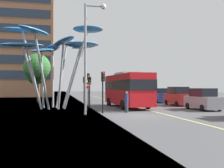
# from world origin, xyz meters

# --- Properties ---
(ground) EXTENTS (120.00, 240.00, 0.10)m
(ground) POSITION_xyz_m (-0.67, 0.00, -0.05)
(ground) COLOR #4C4C4F
(red_bus) EXTENTS (3.21, 9.87, 3.76)m
(red_bus) POSITION_xyz_m (1.19, 8.06, 2.05)
(red_bus) COLOR red
(red_bus) RESTS_ON ground
(leaf_sculpture) EXTENTS (10.15, 10.06, 8.37)m
(leaf_sculpture) POSITION_xyz_m (-6.48, 7.72, 6.49)
(leaf_sculpture) COLOR #9EA0A5
(leaf_sculpture) RESTS_ON ground
(traffic_light_kerb_near) EXTENTS (0.28, 0.42, 3.45)m
(traffic_light_kerb_near) POSITION_xyz_m (-2.48, 2.06, 2.51)
(traffic_light_kerb_near) COLOR black
(traffic_light_kerb_near) RESTS_ON ground
(traffic_light_kerb_far) EXTENTS (0.28, 0.42, 3.25)m
(traffic_light_kerb_far) POSITION_xyz_m (-2.93, 7.48, 2.36)
(traffic_light_kerb_far) COLOR black
(traffic_light_kerb_far) RESTS_ON ground
(traffic_light_island_mid) EXTENTS (0.28, 0.42, 3.86)m
(traffic_light_island_mid) POSITION_xyz_m (-2.47, 12.86, 2.79)
(traffic_light_island_mid) COLOR black
(traffic_light_island_mid) RESTS_ON ground
(traffic_light_opposite) EXTENTS (0.28, 0.42, 3.61)m
(traffic_light_opposite) POSITION_xyz_m (-2.55, 17.34, 2.62)
(traffic_light_opposite) COLOR black
(traffic_light_opposite) RESTS_ON ground
(car_parked_mid) EXTENTS (1.94, 4.45, 2.07)m
(car_parked_mid) POSITION_xyz_m (7.49, 3.54, 0.97)
(car_parked_mid) COLOR gray
(car_parked_mid) RESTS_ON ground
(car_parked_far) EXTENTS (1.94, 4.59, 2.22)m
(car_parked_far) POSITION_xyz_m (7.82, 9.54, 1.03)
(car_parked_far) COLOR maroon
(car_parked_far) RESTS_ON ground
(car_side_street) EXTENTS (1.98, 3.99, 2.02)m
(car_side_street) POSITION_xyz_m (7.78, 15.27, 0.96)
(car_side_street) COLOR navy
(car_side_street) RESTS_ON ground
(car_far_side) EXTENTS (1.99, 3.84, 2.22)m
(car_far_side) POSITION_xyz_m (7.58, 22.23, 1.03)
(car_far_side) COLOR black
(car_far_side) RESTS_ON ground
(street_lamp) EXTENTS (1.76, 0.44, 8.85)m
(street_lamp) POSITION_xyz_m (-3.66, 1.28, 5.54)
(street_lamp) COLOR gray
(street_lamp) RESTS_ON ground
(tree_pavement_near) EXTENTS (4.00, 4.80, 7.08)m
(tree_pavement_near) POSITION_xyz_m (-9.23, 21.07, 4.86)
(tree_pavement_near) COLOR brown
(tree_pavement_near) RESTS_ON ground
(pedestrian) EXTENTS (0.34, 0.34, 1.82)m
(pedestrian) POSITION_xyz_m (-0.35, 2.48, 0.92)
(pedestrian) COLOR #2D3342
(pedestrian) RESTS_ON ground
(no_entry_sign) EXTENTS (0.60, 0.12, 2.64)m
(no_entry_sign) POSITION_xyz_m (-3.48, 5.30, 1.76)
(no_entry_sign) COLOR gray
(no_entry_sign) RESTS_ON ground
(backdrop_building) EXTENTS (18.09, 15.58, 26.70)m
(backdrop_building) POSITION_xyz_m (-16.20, 47.61, 13.35)
(backdrop_building) COLOR brown
(backdrop_building) RESTS_ON ground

